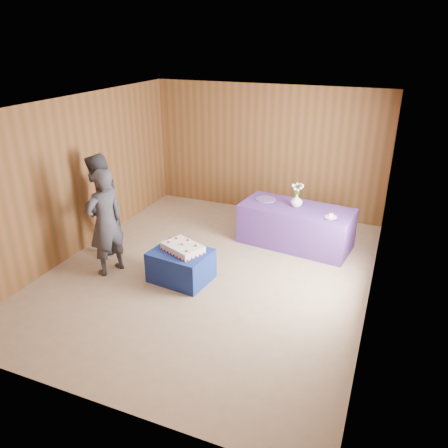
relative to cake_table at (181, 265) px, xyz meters
The scene contains 13 objects.
ground 0.56m from the cake_table, 48.58° to the left, with size 6.00×6.00×0.00m, color #9F876E.
room_shell 1.63m from the cake_table, 48.58° to the left, with size 5.04×6.04×2.72m.
cake_table is the anchor object (origin of this frame).
serving_table 2.36m from the cake_table, 54.11° to the left, with size 2.00×0.90×0.75m, color #592E7F.
sheet_cake 0.31m from the cake_table, 47.74° to the left, with size 0.76×0.66×0.15m.
vase 2.45m from the cake_table, 55.05° to the left, with size 0.21×0.21×0.22m, color silver.
flower_spray 2.52m from the cake_table, 55.05° to the left, with size 0.23×0.22×0.17m.
platter 2.25m from the cake_table, 70.10° to the left, with size 0.37×0.37×0.02m, color #654C98.
plate 2.68m from the cake_table, 39.62° to the left, with size 0.20×0.20×0.01m, color silver.
cake_slice 2.68m from the cake_table, 39.61° to the left, with size 0.07×0.07×0.08m.
knife 2.61m from the cake_table, 36.82° to the left, with size 0.26×0.02×0.00m, color #B8B9BD.
guest_left 1.38m from the cake_table, behind, with size 0.64×0.42×1.76m, color #34333C.
guest_right 1.87m from the cake_table, 168.84° to the left, with size 0.87×0.68×1.79m, color #373742.
Camera 1 is at (2.58, -5.74, 3.65)m, focal length 35.00 mm.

